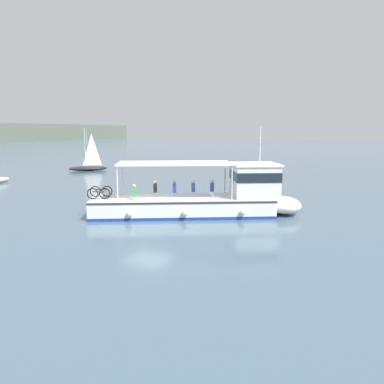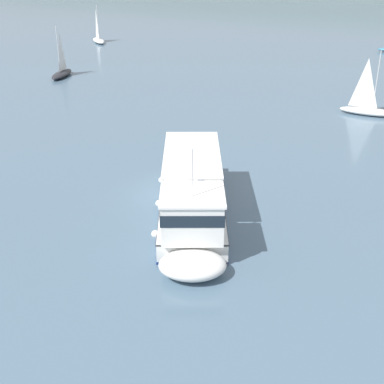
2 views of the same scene
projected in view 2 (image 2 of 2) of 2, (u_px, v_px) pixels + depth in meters
ground_plane at (177, 195)px, 30.34m from camera, size 400.00×400.00×0.00m
ferry_main at (192, 207)px, 26.63m from camera, size 8.62×12.70×5.32m
sailboat_horizon_west at (368, 109)px, 44.50m from camera, size 4.86×1.64×5.40m
sailboat_near_port at (62, 72)px, 57.58m from camera, size 2.93×4.99×5.40m
sailboat_off_bow at (98, 39)px, 78.03m from camera, size 4.49×4.26×5.40m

